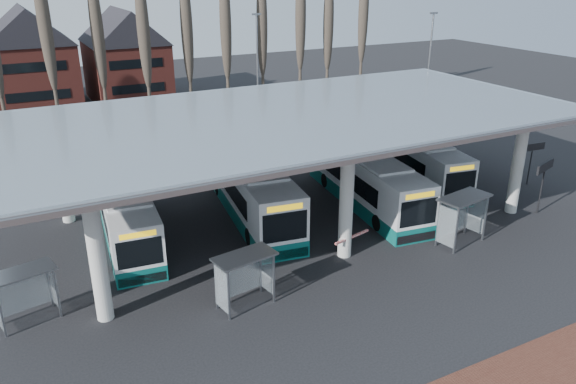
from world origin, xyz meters
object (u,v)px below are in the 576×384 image
bus_0 (125,212)px  shelter_0 (23,284)px  bus_1 (250,188)px  shelter_1 (243,268)px  bus_3 (412,158)px  bus_2 (365,180)px  shelter_2 (461,209)px

bus_0 → shelter_0: bearing=-126.5°
bus_0 → bus_1: (7.29, -0.37, 0.17)m
bus_0 → shelter_1: 9.67m
bus_3 → shelter_1: (-16.62, -9.13, 0.32)m
bus_1 → bus_2: bearing=-6.5°
shelter_1 → shelter_2: 12.59m
shelter_2 → bus_0: bearing=140.0°
bus_1 → bus_3: bus_1 is taller
shelter_0 → bus_0: bearing=35.5°
bus_3 → shelter_0: bearing=-157.4°
bus_3 → bus_1: bearing=-169.4°
bus_2 → shelter_1: bus_2 is taller
shelter_2 → bus_1: bearing=123.9°
shelter_1 → shelter_2: shelter_2 is taller
bus_2 → bus_3: bearing=28.7°
bus_1 → shelter_1: bus_1 is taller
bus_2 → shelter_2: bus_2 is taller
bus_0 → bus_3: 19.65m
bus_1 → shelter_2: (8.34, -8.63, 0.35)m
bus_2 → bus_1: bearing=172.3°
bus_2 → shelter_2: bearing=-71.6°
bus_2 → shelter_0: 20.13m
bus_0 → shelter_1: bearing=-66.1°
bus_0 → bus_2: size_ratio=0.94×
bus_2 → shelter_1: size_ratio=4.24×
bus_1 → bus_2: size_ratio=1.05×
shelter_0 → shelter_1: shelter_1 is taller
bus_2 → bus_3: bus_2 is taller
shelter_1 → bus_2: bearing=23.1°
shelter_0 → shelter_1: 9.07m
shelter_0 → shelter_2: 21.32m
shelter_2 → bus_3: bearing=55.7°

